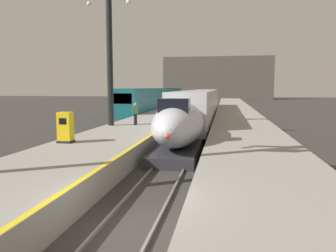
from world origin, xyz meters
TOP-DOWN VIEW (x-y plane):
  - ground_plane at (0.00, 0.00)m, footprint 260.00×260.00m
  - platform_left at (-4.05, 24.75)m, footprint 4.80×110.00m
  - platform_right at (4.05, 24.75)m, footprint 4.80×110.00m
  - platform_left_safety_stripe at (-1.77, 24.75)m, footprint 0.20×107.80m
  - rail_main_left at (-0.75, 27.50)m, footprint 0.08×110.00m
  - rail_main_right at (0.75, 27.50)m, footprint 0.08×110.00m
  - rail_secondary_left at (-8.85, 27.50)m, footprint 0.08×110.00m
  - rail_secondary_right at (-7.35, 27.50)m, footprint 0.08×110.00m
  - highspeed_train_main at (0.00, 25.61)m, footprint 2.92×39.12m
  - regional_train_adjacent at (-8.10, 43.05)m, footprint 2.85×36.60m
  - station_column_mid at (-5.90, 15.50)m, footprint 4.00×0.68m
  - passenger_near_edge at (-4.12, 16.01)m, footprint 0.39×0.49m
  - rolling_suitcase at (-2.10, 16.05)m, footprint 0.40×0.22m
  - ticket_machine_yellow at (-5.55, 7.59)m, footprint 0.76×0.62m
  - terminus_back_wall at (0.00, 102.00)m, footprint 36.00×2.00m

SIDE VIEW (x-z plane):
  - ground_plane at x=0.00m, z-range 0.00..0.00m
  - rail_main_left at x=-0.75m, z-range 0.00..0.12m
  - rail_main_right at x=0.75m, z-range 0.00..0.12m
  - rail_secondary_left at x=-8.85m, z-range 0.00..0.12m
  - rail_secondary_right at x=-7.35m, z-range 0.00..0.12m
  - platform_left at x=-4.05m, z-range 0.00..1.05m
  - platform_right at x=4.05m, z-range 0.00..1.05m
  - platform_left_safety_stripe at x=-1.77m, z-range 1.05..1.06m
  - rolling_suitcase at x=-2.10m, z-range 0.86..1.85m
  - ticket_machine_yellow at x=-5.55m, z-range 0.99..2.59m
  - highspeed_train_main at x=0.00m, z-range 0.12..3.72m
  - passenger_near_edge at x=-4.12m, z-range 1.19..2.88m
  - regional_train_adjacent at x=-8.10m, z-range 0.23..4.03m
  - station_column_mid at x=-5.90m, z-range 2.01..11.95m
  - terminus_back_wall at x=0.00m, z-range 0.00..14.00m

